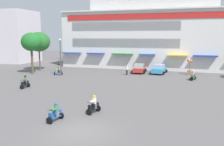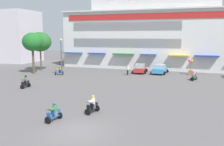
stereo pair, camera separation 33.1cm
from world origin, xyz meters
name	(u,v)px [view 2 (the right image)]	position (x,y,z in m)	size (l,w,h in m)	color
ground_plane	(126,90)	(0.00, 13.00, 0.00)	(128.00, 128.00, 0.00)	#605C5C
colonial_building	(154,20)	(0.00, 35.17, 9.39)	(34.94, 14.19, 21.31)	silver
flank_building_left	(13,37)	(-33.84, 34.97, 6.06)	(10.69, 8.93, 12.12)	silver
plaza_tree_0	(40,42)	(-18.81, 23.82, 5.21)	(3.94, 4.18, 6.97)	brown
plaza_tree_2	(32,42)	(-17.75, 20.09, 5.25)	(3.38, 2.99, 6.82)	brown
parked_car_0	(140,68)	(-0.98, 26.52, 0.77)	(2.52, 4.20, 1.54)	#B42D2A
parked_car_1	(160,69)	(2.35, 26.70, 0.77)	(2.69, 4.42, 1.52)	#3892C4
scooter_rider_0	(59,71)	(-13.15, 20.49, 0.62)	(1.41, 1.17, 1.51)	black
scooter_rider_3	(93,106)	(-0.47, 3.86, 0.62)	(0.88, 1.44, 1.51)	black
scooter_rider_4	(194,76)	(7.68, 21.89, 0.63)	(0.97, 1.45, 1.51)	black
scooter_rider_5	(54,113)	(-2.52, 1.24, 0.59)	(0.77, 1.48, 1.45)	black
scooter_rider_6	(25,83)	(-11.97, 10.36, 0.65)	(0.53, 1.38, 1.57)	black
pedestrian_0	(60,63)	(-17.24, 27.94, 0.91)	(0.42, 0.42, 1.62)	#181D41
pedestrian_1	(128,69)	(-2.48, 23.69, 0.92)	(0.55, 0.55, 1.64)	black
streetlamp_near	(61,54)	(-12.24, 19.71, 3.46)	(0.40, 0.40, 5.83)	#474C51
balloon_vendor_cart	(191,68)	(7.23, 27.00, 1.15)	(0.83, 0.96, 2.53)	#9B6C47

